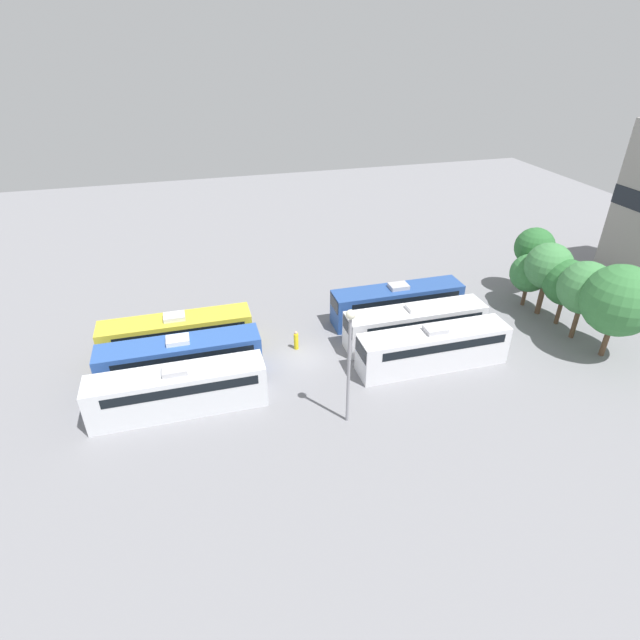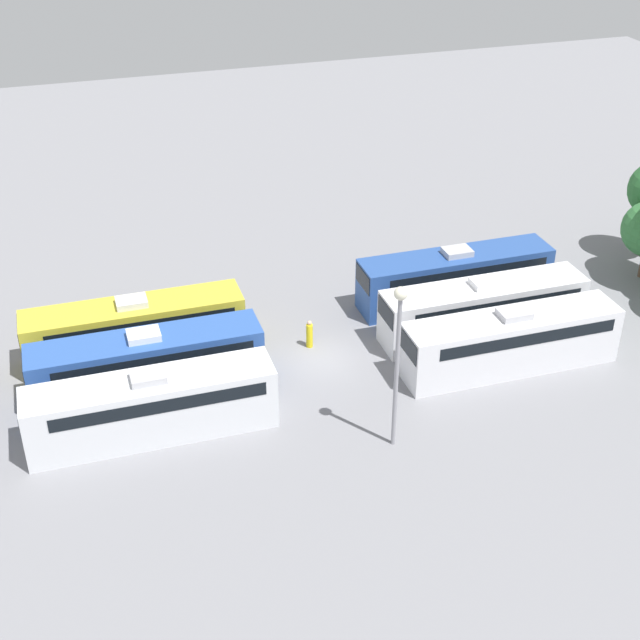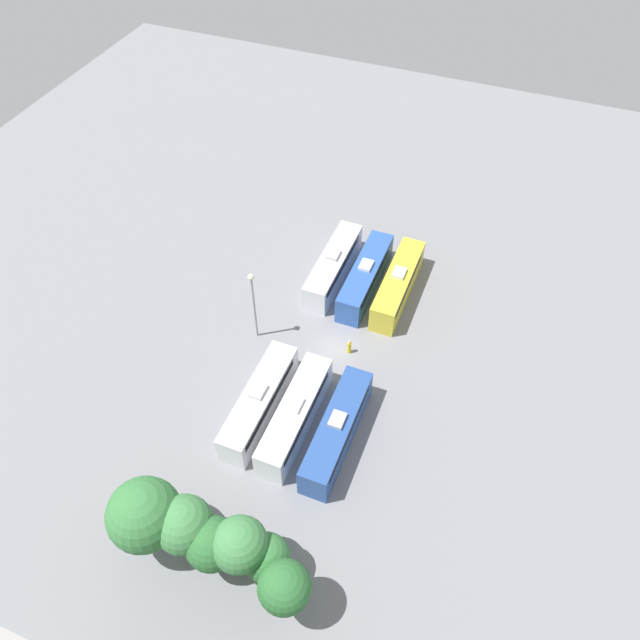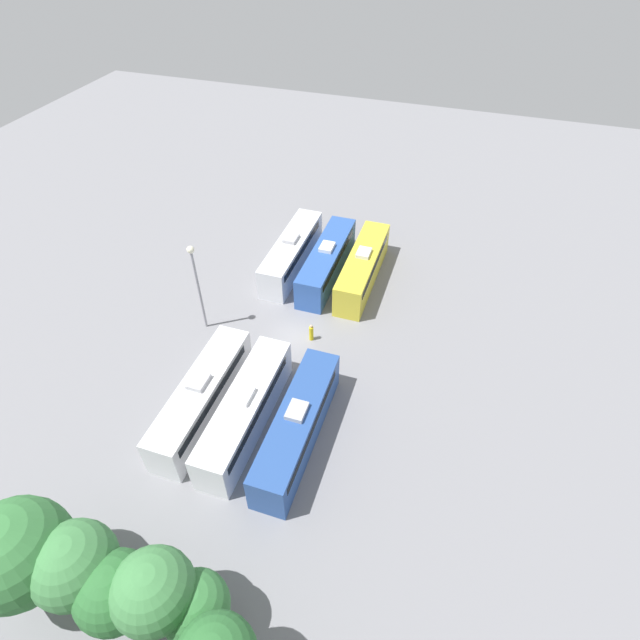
% 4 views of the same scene
% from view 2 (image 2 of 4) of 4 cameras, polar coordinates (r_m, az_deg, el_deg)
% --- Properties ---
extents(ground_plane, '(115.12, 115.12, 0.00)m').
position_cam_2_polar(ground_plane, '(47.42, 0.14, -2.59)').
color(ground_plane, gray).
extents(bus_0, '(2.54, 11.53, 3.41)m').
position_cam_2_polar(bus_0, '(48.03, -11.74, -0.47)').
color(bus_0, gold).
rests_on(bus_0, ground_plane).
extents(bus_1, '(2.54, 11.53, 3.41)m').
position_cam_2_polar(bus_1, '(45.09, -10.98, -2.64)').
color(bus_1, '#2D56A8').
rests_on(bus_1, ground_plane).
extents(bus_2, '(2.54, 11.53, 3.41)m').
position_cam_2_polar(bus_2, '(42.04, -10.69, -5.35)').
color(bus_2, silver).
rests_on(bus_2, ground_plane).
extents(bus_3, '(2.54, 11.53, 3.41)m').
position_cam_2_polar(bus_3, '(52.70, 8.68, 2.83)').
color(bus_3, '#284C93').
rests_on(bus_3, ground_plane).
extents(bus_4, '(2.54, 11.53, 3.41)m').
position_cam_2_polar(bus_4, '(49.66, 10.44, 0.79)').
color(bus_4, silver).
rests_on(bus_4, ground_plane).
extents(bus_5, '(2.54, 11.53, 3.41)m').
position_cam_2_polar(bus_5, '(47.05, 12.16, -1.24)').
color(bus_5, silver).
rests_on(bus_5, ground_plane).
extents(worker_person, '(0.36, 0.36, 1.63)m').
position_cam_2_polar(worker_person, '(48.16, -0.68, -0.95)').
color(worker_person, gold).
rests_on(worker_person, ground_plane).
extents(light_pole, '(0.60, 0.60, 8.27)m').
position_cam_2_polar(light_pole, '(38.67, 5.03, -1.42)').
color(light_pole, gray).
rests_on(light_pole, ground_plane).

